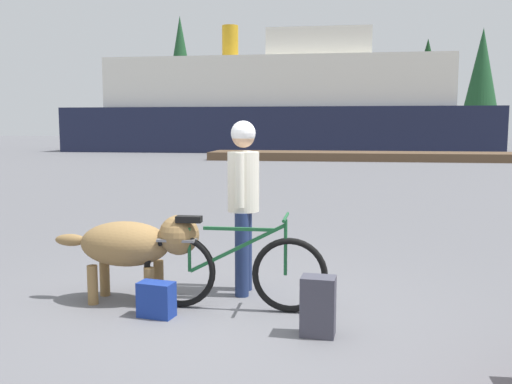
{
  "coord_description": "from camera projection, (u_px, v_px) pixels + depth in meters",
  "views": [
    {
      "loc": [
        1.0,
        -4.81,
        1.72
      ],
      "look_at": [
        0.07,
        1.63,
        0.94
      ],
      "focal_mm": 39.09,
      "sensor_mm": 36.0,
      "label": 1
    }
  ],
  "objects": [
    {
      "name": "pine_tree_mid_back",
      "position": [
        427.0,
        76.0,
        57.89
      ],
      "size": [
        3.84,
        3.84,
        10.65
      ],
      "color": "#4C331E",
      "rests_on": "ground_plane"
    },
    {
      "name": "ground_plane",
      "position": [
        223.0,
        315.0,
        5.08
      ],
      "size": [
        160.0,
        160.0,
        0.0
      ],
      "primitive_type": "plane",
      "color": "slate"
    },
    {
      "name": "pine_tree_center",
      "position": [
        316.0,
        82.0,
        54.74
      ],
      "size": [
        3.85,
        3.85,
        9.97
      ],
      "color": "#4C331E",
      "rests_on": "ground_plane"
    },
    {
      "name": "sailboat_moored",
      "position": [
        292.0,
        142.0,
        40.67
      ],
      "size": [
        8.86,
        2.48,
        7.77
      ],
      "color": "navy",
      "rests_on": "ground_plane"
    },
    {
      "name": "bicycle",
      "position": [
        232.0,
        270.0,
        5.2
      ],
      "size": [
        1.75,
        0.44,
        0.91
      ],
      "color": "black",
      "rests_on": "ground_plane"
    },
    {
      "name": "ferry_boat",
      "position": [
        280.0,
        107.0,
        37.99
      ],
      "size": [
        27.58,
        8.46,
        8.46
      ],
      "color": "#191E38",
      "rests_on": "ground_plane"
    },
    {
      "name": "pine_tree_far_right",
      "position": [
        482.0,
        71.0,
        50.44
      ],
      "size": [
        3.12,
        3.12,
        10.48
      ],
      "color": "#4C331E",
      "rests_on": "ground_plane"
    },
    {
      "name": "handbag_pannier",
      "position": [
        156.0,
        300.0,
        5.03
      ],
      "size": [
        0.35,
        0.23,
        0.32
      ],
      "primitive_type": "cube",
      "rotation": [
        0.0,
        0.0,
        -0.18
      ],
      "color": "navy",
      "rests_on": "ground_plane"
    },
    {
      "name": "dog",
      "position": [
        135.0,
        244.0,
        5.42
      ],
      "size": [
        1.46,
        0.51,
        0.87
      ],
      "color": "olive",
      "rests_on": "ground_plane"
    },
    {
      "name": "backpack",
      "position": [
        318.0,
        306.0,
        4.57
      ],
      "size": [
        0.3,
        0.22,
        0.5
      ],
      "primitive_type": "cube",
      "rotation": [
        0.0,
        0.0,
        -0.09
      ],
      "color": "#3F3F4C",
      "rests_on": "ground_plane"
    },
    {
      "name": "pine_tree_far_left",
      "position": [
        180.0,
        67.0,
        54.58
      ],
      "size": [
        3.42,
        3.42,
        12.31
      ],
      "color": "#4C331E",
      "rests_on": "ground_plane"
    },
    {
      "name": "person_cyclist",
      "position": [
        243.0,
        190.0,
        5.64
      ],
      "size": [
        0.32,
        0.53,
        1.77
      ],
      "color": "navy",
      "rests_on": "ground_plane"
    },
    {
      "name": "dock_pier",
      "position": [
        391.0,
        156.0,
        27.57
      ],
      "size": [
        17.99,
        2.84,
        0.4
      ],
      "primitive_type": "cube",
      "color": "brown",
      "rests_on": "ground_plane"
    }
  ]
}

